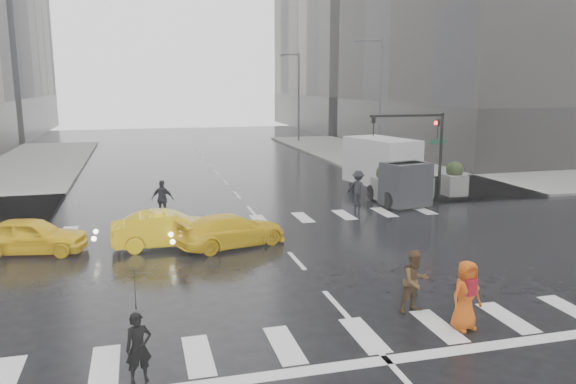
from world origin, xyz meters
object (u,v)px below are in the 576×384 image
object	(u,v)px
pedestrian_brown	(415,281)
taxi_front	(31,236)
pedestrian_orange	(466,295)
traffic_signal_pole	(424,139)
taxi_mid	(168,229)
box_truck	(387,167)

from	to	relation	value
pedestrian_brown	taxi_front	distance (m)	13.58
pedestrian_orange	taxi_front	xyz separation A→B (m)	(-11.46, 9.58, -0.23)
traffic_signal_pole	pedestrian_orange	bearing A→B (deg)	-114.31
taxi_front	taxi_mid	distance (m)	4.78
taxi_front	pedestrian_orange	bearing A→B (deg)	-118.55
box_truck	traffic_signal_pole	bearing A→B (deg)	-46.16
pedestrian_brown	box_truck	distance (m)	15.12
pedestrian_orange	taxi_front	distance (m)	14.94
traffic_signal_pole	pedestrian_brown	distance (m)	15.06
pedestrian_brown	pedestrian_orange	xyz separation A→B (m)	(0.71, -1.29, 0.03)
traffic_signal_pole	taxi_front	distance (m)	18.72
pedestrian_brown	pedestrian_orange	distance (m)	1.47
pedestrian_brown	box_truck	world-z (taller)	box_truck
traffic_signal_pole	taxi_mid	bearing A→B (deg)	-158.68
taxi_front	taxi_mid	world-z (taller)	taxi_mid
pedestrian_brown	taxi_mid	size ratio (longest dim) A/B	0.42
pedestrian_orange	taxi_front	bearing A→B (deg)	128.27
traffic_signal_pole	pedestrian_orange	size ratio (longest dim) A/B	2.56
taxi_mid	box_truck	size ratio (longest dim) A/B	0.70
traffic_signal_pole	box_truck	bearing A→B (deg)	147.07
taxi_front	box_truck	bearing A→B (deg)	-59.48
pedestrian_orange	pedestrian_brown	bearing A→B (deg)	106.91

